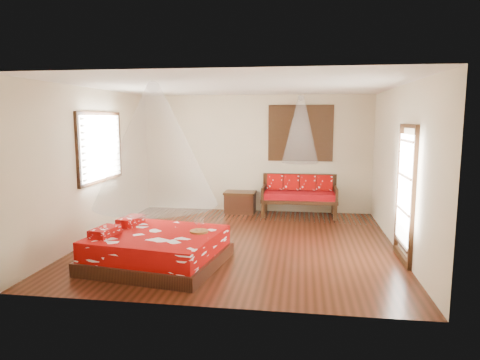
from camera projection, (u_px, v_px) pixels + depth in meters
room at (240, 166)px, 7.63m from camera, size 5.54×5.54×2.84m
bed at (157, 249)px, 6.59m from camera, size 2.15×2.00×0.63m
daybed at (299, 193)px, 9.93m from camera, size 1.72×0.77×0.94m
storage_chest at (240, 202)px, 10.24m from camera, size 0.75×0.55×0.51m
shutter_panel at (301, 133)px, 10.07m from camera, size 1.52×0.06×1.32m
window_left at (101, 147)px, 8.16m from camera, size 0.10×1.74×1.34m
glazed_door at (405, 194)px, 6.70m from camera, size 0.08×1.02×2.16m
wine_tray at (199, 228)px, 6.59m from camera, size 0.29×0.29×0.23m
mosquito_net_main at (155, 145)px, 6.36m from camera, size 1.86×1.86×1.80m
mosquito_net_daybed at (301, 129)px, 9.59m from camera, size 0.82×0.82×1.50m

